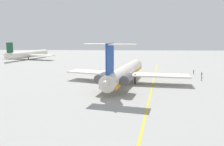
# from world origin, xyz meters

# --- Properties ---
(ground) EXTENTS (309.11, 309.11, 0.00)m
(ground) POSITION_xyz_m (0.00, 0.00, 0.00)
(ground) COLOR #9E9E99
(main_jetliner) EXTENTS (41.48, 37.03, 12.21)m
(main_jetliner) POSITION_xyz_m (-2.10, 6.73, 3.33)
(main_jetliner) COLOR silver
(main_jetliner) RESTS_ON ground
(airliner_far_right) EXTENTS (34.27, 34.30, 10.41)m
(airliner_far_right) POSITION_xyz_m (65.52, 63.79, 3.07)
(airliner_far_right) COLOR silver
(airliner_far_right) RESTS_ON ground
(ground_crew_near_nose) EXTENTS (0.39, 0.27, 1.66)m
(ground_crew_near_nose) POSITION_xyz_m (15.04, -18.43, 1.05)
(ground_crew_near_nose) COLOR black
(ground_crew_near_nose) RESTS_ON ground
(ground_crew_near_tail) EXTENTS (0.45, 0.28, 1.76)m
(ground_crew_near_tail) POSITION_xyz_m (2.88, -17.18, 1.11)
(ground_crew_near_tail) COLOR black
(ground_crew_near_tail) RESTS_ON ground
(ground_crew_portside) EXTENTS (0.45, 0.29, 1.81)m
(ground_crew_portside) POSITION_xyz_m (9.24, -19.37, 1.15)
(ground_crew_portside) COLOR black
(ground_crew_portside) RESTS_ON ground
(safety_cone_nose) EXTENTS (0.40, 0.40, 0.55)m
(safety_cone_nose) POSITION_xyz_m (24.86, 16.75, 0.28)
(safety_cone_nose) COLOR #EA590F
(safety_cone_nose) RESTS_ON ground
(safety_cone_wingtip) EXTENTS (0.40, 0.40, 0.55)m
(safety_cone_wingtip) POSITION_xyz_m (15.57, -14.22, 0.28)
(safety_cone_wingtip) COLOR #EA590F
(safety_cone_wingtip) RESTS_ON ground
(taxiway_centreline) EXTENTS (89.28, 15.67, 0.01)m
(taxiway_centreline) POSITION_xyz_m (-0.96, -1.73, 0.00)
(taxiway_centreline) COLOR gold
(taxiway_centreline) RESTS_ON ground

